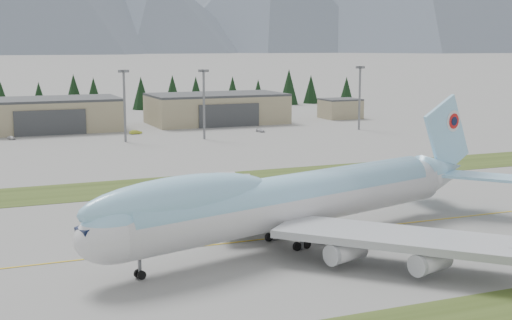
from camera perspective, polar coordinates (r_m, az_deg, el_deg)
name	(u,v)px	position (r m, az deg, el deg)	size (l,w,h in m)	color
ground	(264,239)	(106.08, 0.67, -6.36)	(7000.00, 7000.00, 0.00)	gray
grass_strip_far	(179,184)	(147.43, -6.20, -1.95)	(400.00, 18.00, 0.08)	#324318
taxiway_line_main	(264,239)	(106.08, 0.67, -6.36)	(400.00, 0.40, 0.02)	gold
boeing_747_freighter	(292,199)	(102.30, 2.89, -3.15)	(75.89, 63.01, 20.01)	silver
hangar_center	(46,115)	(246.24, -16.49, 3.51)	(48.00, 26.60, 10.80)	gray
hangar_right	(217,108)	(259.31, -3.16, 4.15)	(48.00, 26.60, 10.80)	gray
control_shed	(340,108)	(278.21, 6.76, 4.12)	(14.00, 12.00, 7.60)	gray
floodlight_masts	(54,91)	(206.30, -15.86, 5.33)	(183.05, 9.50, 24.98)	slate
service_vehicle_a	(11,140)	(227.18, -18.98, 1.56)	(1.35, 3.35, 1.14)	silver
service_vehicle_b	(136,134)	(231.15, -9.59, 2.06)	(1.43, 4.05, 1.34)	#A4B02C
service_vehicle_c	(260,132)	(233.23, 0.35, 2.25)	(1.50, 3.69, 1.07)	silver
conifer_belt	(71,95)	(309.52, -14.59, 5.04)	(270.85, 16.19, 16.78)	black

